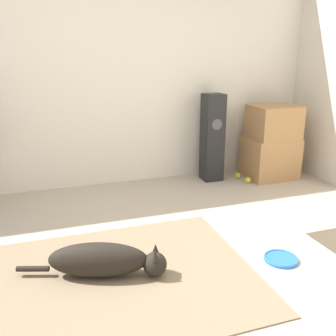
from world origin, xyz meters
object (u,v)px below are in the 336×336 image
(floor_speaker, at_px, (212,138))
(tennis_ball_near_speaker, at_px, (248,180))
(tennis_ball_by_boxes, at_px, (238,175))
(cardboard_box_lower, at_px, (270,157))
(dog, at_px, (105,260))
(cardboard_box_upper, at_px, (274,122))
(frisbee, at_px, (281,259))

(floor_speaker, bearing_deg, tennis_ball_near_speaker, -36.74)
(floor_speaker, relative_size, tennis_ball_by_boxes, 14.99)
(cardboard_box_lower, xyz_separation_m, tennis_ball_by_boxes, (-0.37, 0.06, -0.21))
(dog, xyz_separation_m, cardboard_box_lower, (2.19, 1.47, 0.11))
(cardboard_box_upper, distance_m, tennis_ball_by_boxes, 0.74)
(cardboard_box_lower, distance_m, cardboard_box_upper, 0.43)
(cardboard_box_upper, xyz_separation_m, floor_speaker, (-0.69, 0.15, -0.17))
(dog, xyz_separation_m, floor_speaker, (1.50, 1.60, 0.37))
(tennis_ball_near_speaker, bearing_deg, floor_speaker, 143.26)
(dog, distance_m, cardboard_box_upper, 2.69)
(tennis_ball_by_boxes, bearing_deg, cardboard_box_lower, -9.29)
(frisbee, xyz_separation_m, tennis_ball_near_speaker, (0.62, 1.54, 0.02))
(cardboard_box_lower, height_order, tennis_ball_near_speaker, cardboard_box_lower)
(cardboard_box_lower, xyz_separation_m, cardboard_box_upper, (0.00, -0.02, 0.43))
(cardboard_box_lower, bearing_deg, tennis_ball_near_speaker, -160.31)
(dog, bearing_deg, cardboard_box_upper, 33.47)
(frisbee, distance_m, tennis_ball_near_speaker, 1.66)
(dog, relative_size, tennis_ball_near_speaker, 14.48)
(cardboard_box_upper, bearing_deg, tennis_ball_near_speaker, -162.87)
(frisbee, bearing_deg, tennis_ball_near_speaker, 68.11)
(frisbee, distance_m, tennis_ball_by_boxes, 1.82)
(cardboard_box_lower, bearing_deg, floor_speaker, 168.97)
(floor_speaker, bearing_deg, cardboard_box_upper, -12.19)
(frisbee, height_order, tennis_ball_near_speaker, tennis_ball_near_speaker)
(cardboard_box_lower, distance_m, floor_speaker, 0.75)
(cardboard_box_upper, bearing_deg, tennis_ball_by_boxes, 168.53)
(cardboard_box_upper, bearing_deg, cardboard_box_lower, 106.66)
(tennis_ball_by_boxes, bearing_deg, frisbee, -108.88)
(frisbee, distance_m, cardboard_box_lower, 1.93)
(dog, bearing_deg, floor_speaker, 46.82)
(floor_speaker, height_order, tennis_ball_near_speaker, floor_speaker)
(cardboard_box_lower, bearing_deg, frisbee, -120.08)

